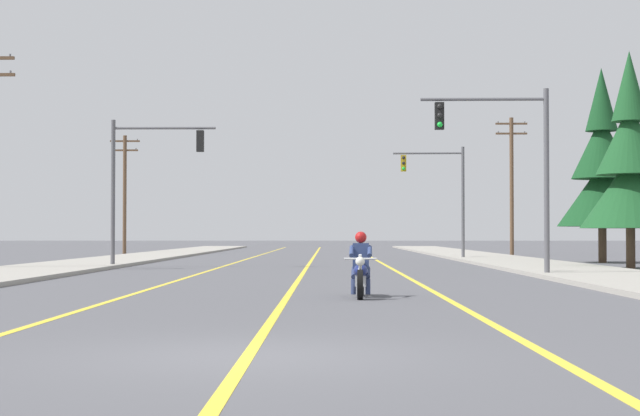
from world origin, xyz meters
name	(u,v)px	position (x,y,z in m)	size (l,w,h in m)	color
ground_plane	(243,356)	(0.00, 0.00, 0.00)	(400.00, 400.00, 0.00)	#515156
lane_stripe_center	(312,259)	(0.06, 45.00, 0.00)	(0.16, 100.00, 0.01)	yellow
lane_stripe_left	(247,259)	(-3.57, 45.00, 0.00)	(0.16, 100.00, 0.01)	yellow
lane_stripe_right	(375,259)	(3.53, 45.00, 0.00)	(0.16, 100.00, 0.01)	yellow
sidewalk_kerb_right	(504,260)	(9.82, 40.00, 0.07)	(4.40, 110.00, 0.14)	#9E998E
sidewalk_kerb_left	(116,260)	(-9.82, 40.00, 0.07)	(4.40, 110.00, 0.14)	#9E998E
motorcycle_with_rider	(361,271)	(1.69, 10.90, 0.59)	(0.70, 2.19, 1.46)	black
traffic_signal_near_right	(511,153)	(6.97, 21.84, 4.06)	(4.22, 0.37, 6.20)	#56565B
traffic_signal_near_left	(142,171)	(-6.84, 30.97, 4.07)	(4.40, 0.37, 6.20)	#56565B
traffic_signal_mid_right	(443,186)	(7.27, 44.39, 4.04)	(3.91, 0.37, 6.20)	#56565B
utility_pole_right_far	(512,181)	(12.97, 55.24, 4.88)	(2.08, 0.26, 9.04)	brown
utility_pole_left_far	(125,190)	(-13.47, 60.33, 4.53)	(2.10, 0.26, 8.38)	brown
conifer_tree_right_verge_near	(630,169)	(13.13, 29.42, 4.04)	(4.01, 4.01, 8.82)	#4C3828
conifer_tree_right_verge_far	(602,173)	(14.34, 38.18, 4.38)	(4.34, 4.34, 9.55)	#4C3828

